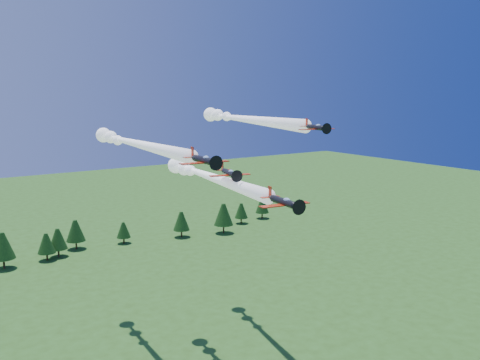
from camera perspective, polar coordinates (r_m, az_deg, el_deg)
plane_lead at (r=108.85m, az=-3.45°, el=0.46°), size 12.02×53.33×3.70m
plane_left at (r=118.10m, az=-11.24°, el=3.90°), size 9.84×62.02×3.70m
plane_right at (r=125.03m, az=0.27°, el=6.56°), size 15.84×58.64×3.70m
plane_slot at (r=97.67m, az=-1.15°, el=0.75°), size 7.78×8.58×2.72m
treeline at (r=195.42m, az=-18.34°, el=-5.70°), size 169.62×22.89×11.91m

